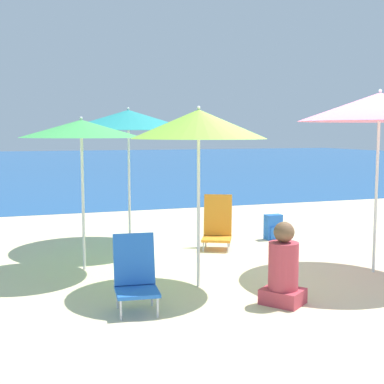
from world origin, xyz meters
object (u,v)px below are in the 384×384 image
object	(u,v)px
beach_umbrella_lime	(199,124)
beach_chair_blue	(135,274)
person_seated_near	(283,270)
backpack_blue	(273,227)
beach_umbrella_pink	(380,107)
beach_umbrella_teal	(128,120)
beach_chair_orange	(217,225)
beach_umbrella_green	(81,129)

from	to	relation	value
beach_umbrella_lime	beach_chair_blue	distance (m)	1.83
person_seated_near	backpack_blue	world-z (taller)	person_seated_near
beach_umbrella_lime	beach_umbrella_pink	bearing A→B (deg)	-3.57
beach_umbrella_teal	beach_chair_orange	xyz separation A→B (m)	(1.22, -0.71, -1.61)
beach_umbrella_pink	backpack_blue	size ratio (longest dim) A/B	5.53
beach_umbrella_pink	beach_chair_orange	bearing A→B (deg)	124.08
beach_umbrella_lime	beach_chair_orange	bearing A→B (deg)	62.22
beach_umbrella_lime	beach_chair_blue	size ratio (longest dim) A/B	2.75
person_seated_near	backpack_blue	xyz separation A→B (m)	(1.49, 3.05, -0.16)
beach_umbrella_green	beach_chair_orange	size ratio (longest dim) A/B	2.42
backpack_blue	person_seated_near	bearing A→B (deg)	-115.99
beach_umbrella_lime	beach_umbrella_teal	xyz separation A→B (m)	(-0.25, 2.56, 0.10)
beach_umbrella_green	beach_umbrella_pink	world-z (taller)	beach_umbrella_pink
beach_umbrella_green	person_seated_near	distance (m)	3.11
beach_chair_blue	person_seated_near	xyz separation A→B (m)	(1.49, -0.34, -0.00)
beach_umbrella_pink	beach_chair_orange	size ratio (longest dim) A/B	2.82
beach_chair_orange	person_seated_near	distance (m)	2.77
beach_umbrella_green	backpack_blue	size ratio (longest dim) A/B	4.74
beach_chair_orange	backpack_blue	xyz separation A→B (m)	(1.13, 0.30, -0.16)
beach_umbrella_teal	person_seated_near	distance (m)	3.91
beach_chair_orange	backpack_blue	distance (m)	1.17
beach_umbrella_green	beach_chair_blue	world-z (taller)	beach_umbrella_green
beach_chair_blue	backpack_blue	xyz separation A→B (m)	(2.98, 2.71, -0.16)
beach_umbrella_teal	beach_chair_blue	bearing A→B (deg)	-101.42
beach_umbrella_lime	person_seated_near	size ratio (longest dim) A/B	2.39
backpack_blue	beach_umbrella_green	bearing A→B (deg)	-163.69
beach_chair_orange	beach_umbrella_lime	bearing A→B (deg)	-91.75
beach_umbrella_pink	beach_umbrella_teal	bearing A→B (deg)	133.59
person_seated_near	beach_umbrella_teal	bearing A→B (deg)	67.81
beach_chair_blue	beach_chair_orange	xyz separation A→B (m)	(1.85, 2.41, -0.00)
beach_umbrella_lime	beach_chair_orange	distance (m)	2.59
beach_umbrella_teal	backpack_blue	size ratio (longest dim) A/B	5.19
beach_umbrella_pink	person_seated_near	distance (m)	2.55
beach_umbrella_green	beach_chair_blue	distance (m)	2.30
beach_umbrella_lime	beach_umbrella_pink	size ratio (longest dim) A/B	0.90
beach_umbrella_lime	beach_chair_orange	xyz separation A→B (m)	(0.98, 1.86, -1.51)
beach_umbrella_pink	beach_umbrella_teal	xyz separation A→B (m)	(-2.58, 2.71, -0.12)
beach_umbrella_green	beach_chair_blue	bearing A→B (deg)	-81.03
beach_chair_blue	backpack_blue	distance (m)	4.03
beach_umbrella_teal	beach_chair_blue	distance (m)	3.56
beach_chair_orange	beach_chair_blue	bearing A→B (deg)	-101.53
beach_chair_blue	beach_chair_orange	size ratio (longest dim) A/B	0.92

